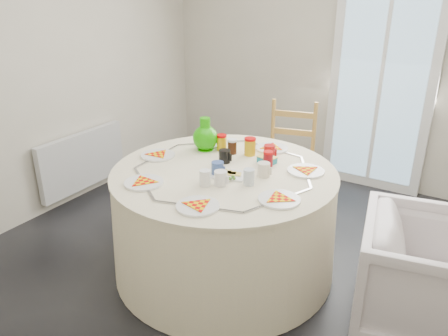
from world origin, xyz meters
The scene contains 14 objects.
floor centered at (0.00, 0.00, 0.00)m, with size 4.00×4.00×0.00m, color black.
wall_back centered at (0.00, 2.00, 1.30)m, with size 4.00×0.02×2.60m, color #BCB5A3.
wall_left centered at (-2.00, 0.00, 1.30)m, with size 0.02×4.00×2.60m, color #BCB5A3.
glass_door centered at (0.40, 1.95, 1.05)m, with size 1.00×0.08×2.10m, color silver.
radiator centered at (-1.94, 0.20, 0.38)m, with size 0.07×1.00×0.55m, color silver.
table centered at (-0.14, -0.08, 0.38)m, with size 1.61×1.61×0.82m, color beige.
wooden_chair centered at (-0.13, 1.03, 0.47)m, with size 0.45×0.43×1.00m, color #AE803D, non-canonical shape.
armchair centered at (1.23, 0.01, 0.39)m, with size 0.77×0.72×0.80m, color silver.
place_settings centered at (-0.14, -0.08, 0.77)m, with size 1.38×1.38×0.03m, color white, non-canonical shape.
jar_cluster centered at (-0.15, 0.20, 0.82)m, with size 0.52×0.26×0.15m, color olive, non-canonical shape.
butter_tub centered at (0.05, 0.20, 0.79)m, with size 0.13×0.09×0.05m, color #147588.
green_pitcher centered at (-0.48, 0.19, 0.87)m, with size 0.19×0.19×0.25m, color #1DA703, non-canonical shape.
cheese_platter centered at (-0.09, -0.15, 0.77)m, with size 0.26×0.17×0.03m, color silver, non-canonical shape.
mugs_glasses centered at (-0.04, -0.07, 0.81)m, with size 0.63×0.63×0.12m, color #AAA3A1, non-canonical shape.
Camera 1 is at (1.31, -2.44, 1.97)m, focal length 35.00 mm.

